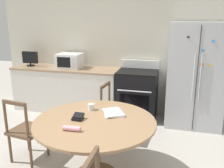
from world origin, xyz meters
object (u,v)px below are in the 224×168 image
Objects in this scene: countertop_tv at (30,58)px; dining_chair_left at (26,131)px; refrigerator at (195,75)px; dining_chair_far at (115,113)px; wallet at (78,117)px; oven_range at (137,94)px; candle_glass at (91,107)px; microwave at (70,61)px.

dining_chair_left is (1.08, -1.89, -0.63)m from countertop_tv.
dining_chair_far is at bearing -142.94° from refrigerator.
wallet is (1.89, -2.02, -0.29)m from countertop_tv.
countertop_tv is at bearing 179.52° from oven_range.
refrigerator is 2.02× the size of dining_chair_far.
dining_chair_far is at bearing 78.66° from candle_glass.
countertop_tv is (-0.88, -0.04, 0.02)m from microwave.
wallet is (1.01, -2.06, -0.27)m from microwave.
dining_chair_left is at bearing -122.39° from oven_range.
countertop_tv is 0.38× the size of dining_chair_left.
refrigerator is 14.01× the size of wallet.
dining_chair_far is at bearing -40.62° from microwave.
dining_chair_far is at bearing -101.41° from oven_range.
dining_chair_far is (0.99, 0.91, 0.00)m from dining_chair_left.
microwave is 0.53× the size of dining_chair_left.
candle_glass is at bearing 82.22° from wallet.
dining_chair_left is 0.88m from wallet.
dining_chair_left is 0.94m from candle_glass.
oven_range reaches higher than candle_glass.
oven_range is at bearing 78.62° from candle_glass.
dining_chair_left is 10.82× the size of candle_glass.
candle_glass is (-0.34, -1.67, 0.31)m from oven_range.
refrigerator is 2.02× the size of dining_chair_left.
microwave is at bearing 104.35° from dining_chair_left.
oven_range is at bearing 66.02° from dining_chair_left.
microwave is at bearing 116.05° from wallet.
refrigerator is 2.91m from dining_chair_left.
dining_chair_left is (-1.19, -1.87, -0.03)m from oven_range.
dining_chair_left is 1.35m from dining_chair_far.
microwave reaches higher than oven_range.
refrigerator reaches higher than wallet.
oven_range is at bearing 79.21° from wallet.
dining_chair_far is 10.82× the size of candle_glass.
candle_glass is (1.05, -1.73, -0.27)m from microwave.
refrigerator is 2.42m from microwave.
dining_chair_far is at bearing 79.79° from wallet.
dining_chair_left is at bearing -42.18° from dining_chair_far.
wallet is at bearing -63.95° from microwave.
refrigerator is 21.85× the size of candle_glass.
candle_glass is at bearing 21.71° from dining_chair_left.
wallet is at bearing -125.70° from refrigerator.
microwave reaches higher than candle_glass.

